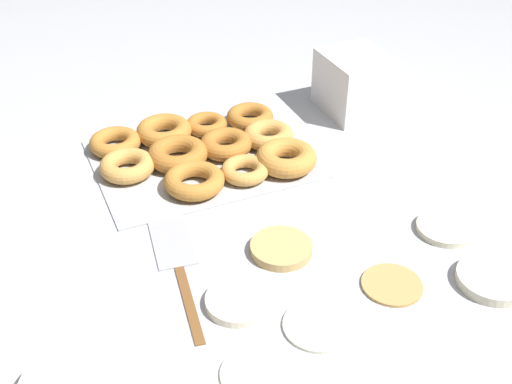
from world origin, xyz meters
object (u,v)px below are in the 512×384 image
Objects in this scene: pancake_4 at (252,373)px; pancake_6 at (492,279)px; donut_tray at (205,150)px; pancake_2 at (238,301)px; pancake_5 at (318,324)px; spatula at (175,253)px; pancake_0 at (281,248)px; container_stack at (355,84)px; pancake_3 at (445,228)px; pancake_1 at (392,284)px.

pancake_4 is 0.78× the size of pancake_6.
donut_tray is at bearing -103.47° from pancake_4.
donut_tray reaches higher than pancake_2.
pancake_5 reaches higher than spatula.
pancake_0 is 0.65× the size of container_stack.
donut_tray is (0.26, -0.49, 0.01)m from pancake_6.
pancake_3 is (-0.26, 0.06, -0.00)m from pancake_0.
container_stack is 0.52× the size of spatula.
pancake_5 is 0.27m from pancake_6.
pancake_6 is (-0.27, 0.03, 0.00)m from pancake_5.
pancake_3 is at bearing -153.62° from pancake_1.
pancake_6 is 0.55m from donut_tray.
container_stack is (-0.47, -0.56, 0.06)m from pancake_4.
pancake_0 reaches higher than pancake_1.
donut_tray is at bearing -73.62° from pancake_1.
pancake_3 is at bearing -96.16° from pancake_6.
pancake_0 is 0.30m from donut_tray.
pancake_3 is at bearing -176.89° from pancake_2.
pancake_6 reaches higher than spatula.
pancake_2 is at bearing -104.34° from pancake_4.
pancake_1 is 0.31× the size of spatula.
pancake_1 is 0.85× the size of pancake_6.
pancake_5 is 0.33× the size of spatula.
pancake_2 reaches higher than pancake_3.
pancake_1 is at bearing 130.81° from pancake_0.
pancake_0 is at bearing -36.41° from pancake_6.
pancake_6 is at bearing 143.59° from pancake_0.
pancake_0 is 1.19× the size of pancake_4.
donut_tray is (0.13, -0.43, 0.01)m from pancake_1.
pancake_6 is at bearing 83.84° from pancake_3.
pancake_3 is 0.32× the size of spatula.
pancake_2 is 0.24× the size of donut_tray.
pancake_0 is 0.24m from pancake_4.
pancake_4 and pancake_5 have the same top height.
pancake_2 is 0.63× the size of container_stack.
pancake_1 and pancake_4 have the same top height.
donut_tray reaches higher than pancake_3.
pancake_6 reaches higher than pancake_5.
pancake_4 is 0.26m from spatula.
pancake_6 reaches higher than pancake_3.
container_stack is at bearing -135.29° from pancake_2.
pancake_2 is 0.39m from donut_tray.
container_stack is at bearing -99.33° from pancake_6.
pancake_4 is 0.38m from pancake_6.
pancake_0 is at bearing -12.39° from pancake_3.
container_stack is (-0.22, -0.49, 0.06)m from pancake_1.
pancake_2 is at bearing 3.11° from pancake_3.
spatula is at bearing -86.11° from pancake_4.
pancake_2 is at bearing 76.80° from donut_tray.
donut_tray is at bearing -61.56° from pancake_6.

